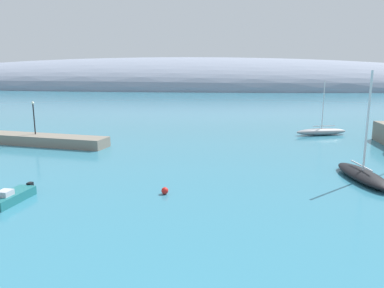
{
  "coord_description": "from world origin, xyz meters",
  "views": [
    {
      "loc": [
        2.05,
        -10.5,
        9.62
      ],
      "look_at": [
        -2.17,
        26.32,
        2.09
      ],
      "focal_mm": 34.56,
      "sensor_mm": 36.0,
      "label": 1
    }
  ],
  "objects": [
    {
      "name": "mooring_buoy_red",
      "position": [
        -3.21,
        16.67,
        0.27
      ],
      "size": [
        0.55,
        0.55,
        0.55
      ],
      "primitive_type": "sphere",
      "color": "red",
      "rests_on": "water"
    },
    {
      "name": "motorboat_teal_foreground",
      "position": [
        -14.13,
        13.67,
        0.39
      ],
      "size": [
        1.84,
        4.46,
        1.08
      ],
      "rotation": [
        0.0,
        0.0,
        4.61
      ],
      "color": "#1E6B70",
      "rests_on": "water"
    },
    {
      "name": "distant_ridge",
      "position": [
        -29.29,
        186.69,
        0.0
      ],
      "size": [
        353.25,
        84.79,
        31.39
      ],
      "primitive_type": "ellipsoid",
      "color": "gray",
      "rests_on": "ground"
    },
    {
      "name": "harbor_lamp_post",
      "position": [
        -23.73,
        34.39,
        3.9
      ],
      "size": [
        0.36,
        0.36,
        4.27
      ],
      "color": "black",
      "rests_on": "breakwater_rocks"
    },
    {
      "name": "breakwater_rocks",
      "position": [
        -26.98,
        34.59,
        0.64
      ],
      "size": [
        27.03,
        7.56,
        1.27
      ],
      "primitive_type": "cube",
      "rotation": [
        0.0,
        0.0,
        -0.17
      ],
      "color": "gray",
      "rests_on": "ground"
    },
    {
      "name": "sailboat_grey_mid_mooring",
      "position": [
        14.97,
        45.31,
        0.55
      ],
      "size": [
        7.99,
        3.85,
        7.99
      ],
      "rotation": [
        0.0,
        0.0,
        3.43
      ],
      "color": "gray",
      "rests_on": "water"
    },
    {
      "name": "sailboat_black_near_shore",
      "position": [
        13.43,
        22.33,
        0.52
      ],
      "size": [
        3.65,
        8.55,
        9.53
      ],
      "rotation": [
        0.0,
        0.0,
        4.88
      ],
      "color": "black",
      "rests_on": "water"
    }
  ]
}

